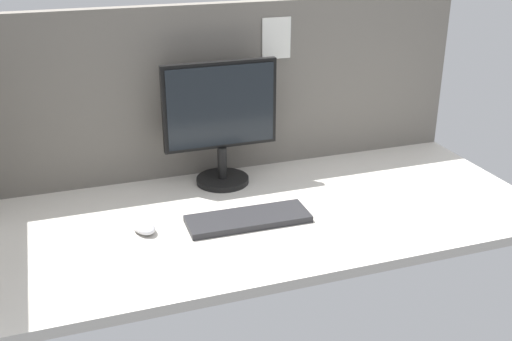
% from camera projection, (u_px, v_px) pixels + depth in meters
% --- Properties ---
extents(ground_plane, '(1.80, 0.80, 0.03)m').
position_uv_depth(ground_plane, '(253.00, 216.00, 1.92)').
color(ground_plane, beige).
extents(cubicle_wall_back, '(1.80, 0.06, 0.59)m').
position_uv_depth(cubicle_wall_back, '(217.00, 90.00, 2.13)').
color(cubicle_wall_back, slate).
rests_on(cubicle_wall_back, ground_plane).
extents(monitor, '(0.39, 0.18, 0.42)m').
position_uv_depth(monitor, '(221.00, 118.00, 2.04)').
color(monitor, black).
rests_on(monitor, ground_plane).
extents(keyboard, '(0.37, 0.14, 0.02)m').
position_uv_depth(keyboard, '(248.00, 219.00, 1.85)').
color(keyboard, '#262628').
rests_on(keyboard, ground_plane).
extents(mouse, '(0.08, 0.11, 0.03)m').
position_uv_depth(mouse, '(144.00, 227.00, 1.79)').
color(mouse, silver).
rests_on(mouse, ground_plane).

